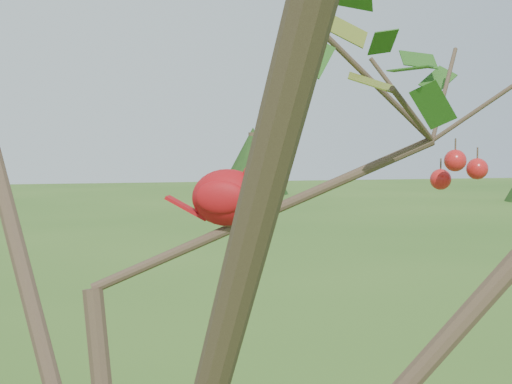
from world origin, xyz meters
TOP-DOWN VIEW (x-y plane):
  - crabapple_tree at (0.03, -0.02)m, footprint 2.35×2.05m
  - cardinal at (0.19, 0.08)m, footprint 0.20×0.13m

SIDE VIEW (x-z plane):
  - cardinal at x=0.19m, z-range 2.04..2.18m
  - crabapple_tree at x=0.03m, z-range 0.65..3.60m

